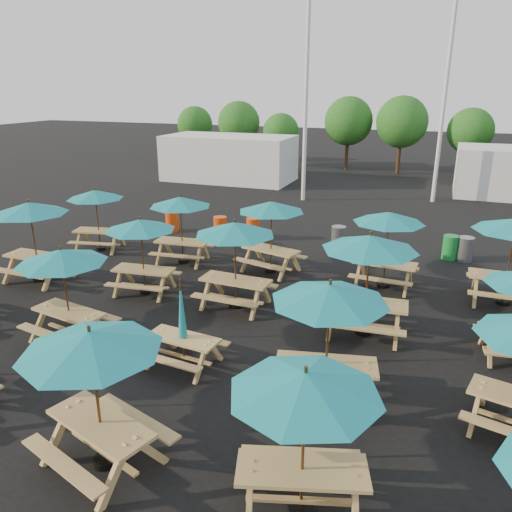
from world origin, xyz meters
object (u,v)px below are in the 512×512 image
at_px(waste_bin_2, 253,229).
at_px(picnic_unit_2, 30,213).
at_px(picnic_unit_10, 235,234).
at_px(picnic_unit_8, 91,350).
at_px(waste_bin_1, 220,227).
at_px(waste_bin_0, 172,221).
at_px(picnic_unit_5, 62,262).
at_px(picnic_unit_11, 271,211).
at_px(picnic_unit_15, 389,222).
at_px(picnic_unit_14, 370,249).
at_px(picnic_unit_9, 183,331).
at_px(waste_bin_5, 465,249).
at_px(picnic_unit_7, 180,205).
at_px(waste_bin_4, 450,247).
at_px(picnic_unit_6, 140,229).
at_px(picnic_unit_3, 95,198).
at_px(picnic_unit_12, 305,392).
at_px(picnic_unit_13, 330,300).
at_px(waste_bin_3, 338,237).

bearing_deg(waste_bin_2, picnic_unit_2, -125.79).
relative_size(picnic_unit_10, waste_bin_2, 2.87).
xyz_separation_m(picnic_unit_8, waste_bin_1, (-3.49, 12.24, -1.67)).
xyz_separation_m(picnic_unit_10, waste_bin_2, (-1.83, 6.16, -1.68)).
distance_m(picnic_unit_8, waste_bin_1, 12.84).
height_order(picnic_unit_8, waste_bin_0, picnic_unit_8).
xyz_separation_m(waste_bin_0, waste_bin_2, (3.56, 0.15, 0.00)).
bearing_deg(picnic_unit_5, picnic_unit_11, 73.48).
bearing_deg(picnic_unit_15, picnic_unit_14, -87.66).
relative_size(picnic_unit_9, picnic_unit_15, 0.86).
height_order(picnic_unit_14, picnic_unit_15, picnic_unit_14).
distance_m(picnic_unit_11, waste_bin_5, 7.06).
bearing_deg(picnic_unit_10, waste_bin_1, 120.52).
bearing_deg(picnic_unit_7, picnic_unit_14, -30.24).
relative_size(picnic_unit_11, waste_bin_0, 3.04).
distance_m(picnic_unit_5, picnic_unit_14, 7.10).
distance_m(picnic_unit_15, waste_bin_4, 4.21).
xyz_separation_m(waste_bin_0, waste_bin_5, (11.40, 0.29, 0.00)).
bearing_deg(picnic_unit_6, picnic_unit_10, -5.97).
height_order(picnic_unit_3, picnic_unit_14, picnic_unit_14).
relative_size(picnic_unit_6, waste_bin_0, 2.65).
xyz_separation_m(picnic_unit_6, picnic_unit_12, (6.48, -6.14, 0.08)).
bearing_deg(picnic_unit_8, waste_bin_4, 85.38).
xyz_separation_m(picnic_unit_7, waste_bin_5, (9.13, 3.57, -1.58)).
bearing_deg(picnic_unit_13, picnic_unit_12, -96.17).
relative_size(waste_bin_2, waste_bin_3, 1.00).
distance_m(picnic_unit_10, waste_bin_5, 8.86).
relative_size(picnic_unit_7, waste_bin_2, 2.73).
height_order(picnic_unit_11, picnic_unit_12, picnic_unit_11).
bearing_deg(picnic_unit_10, picnic_unit_11, 92.12).
relative_size(picnic_unit_8, waste_bin_0, 3.18).
bearing_deg(waste_bin_2, waste_bin_4, 1.34).
distance_m(picnic_unit_5, waste_bin_3, 10.45).
bearing_deg(picnic_unit_8, picnic_unit_15, 87.92).
relative_size(picnic_unit_2, picnic_unit_9, 1.24).
height_order(picnic_unit_2, waste_bin_2, picnic_unit_2).
distance_m(picnic_unit_5, picnic_unit_8, 4.61).
bearing_deg(picnic_unit_6, waste_bin_5, 28.79).
bearing_deg(picnic_unit_6, picnic_unit_15, 17.54).
relative_size(picnic_unit_8, picnic_unit_13, 1.04).
relative_size(picnic_unit_3, waste_bin_1, 2.80).
distance_m(picnic_unit_5, picnic_unit_13, 6.27).
distance_m(picnic_unit_7, picnic_unit_14, 7.37).
relative_size(picnic_unit_11, waste_bin_5, 3.04).
xyz_separation_m(picnic_unit_7, picnic_unit_8, (3.48, -9.08, 0.09)).
bearing_deg(picnic_unit_2, picnic_unit_15, 18.33).
xyz_separation_m(picnic_unit_8, waste_bin_4, (5.16, 12.67, -1.67)).
bearing_deg(picnic_unit_13, waste_bin_0, 120.42).
bearing_deg(waste_bin_3, picnic_unit_14, -73.02).
distance_m(picnic_unit_13, waste_bin_4, 10.12).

